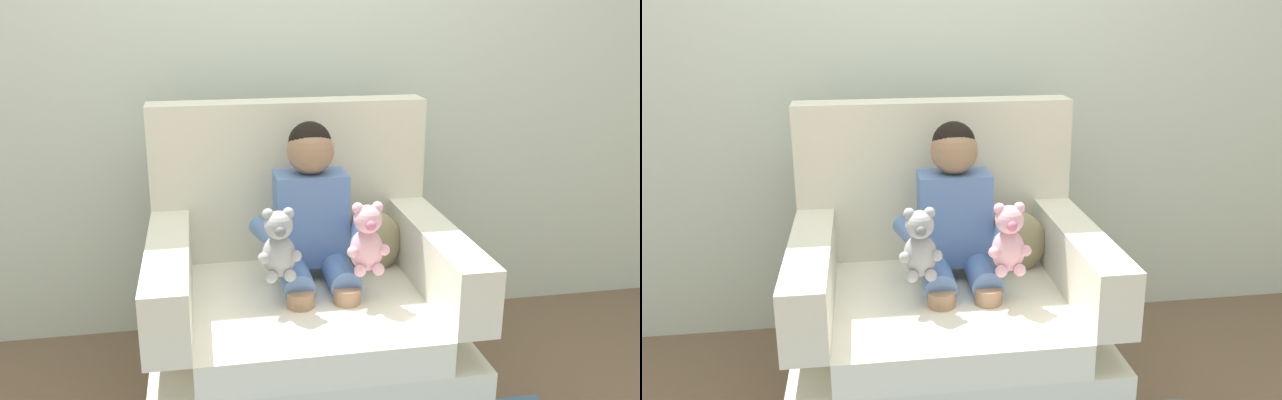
% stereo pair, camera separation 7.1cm
% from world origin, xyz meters
% --- Properties ---
extents(ground_plane, '(8.00, 8.00, 0.00)m').
position_xyz_m(ground_plane, '(0.00, 0.00, 0.00)').
color(ground_plane, brown).
extents(back_wall, '(6.00, 0.10, 2.60)m').
position_xyz_m(back_wall, '(0.00, 0.72, 1.30)').
color(back_wall, silver).
rests_on(back_wall, ground).
extents(armchair, '(1.07, 0.91, 1.06)m').
position_xyz_m(armchair, '(0.00, 0.05, 0.33)').
color(armchair, silver).
rests_on(armchair, ground).
extents(seated_child, '(0.45, 0.39, 0.82)m').
position_xyz_m(seated_child, '(0.05, 0.07, 0.65)').
color(seated_child, '#597AB7').
rests_on(seated_child, armchair).
extents(plush_pink, '(0.15, 0.12, 0.25)m').
position_xyz_m(plush_pink, '(0.19, -0.12, 0.67)').
color(plush_pink, '#EAA8BC').
rests_on(plush_pink, armchair).
extents(plush_grey, '(0.14, 0.12, 0.24)m').
position_xyz_m(plush_grey, '(-0.10, -0.12, 0.66)').
color(plush_grey, '#9E9EA3').
rests_on(plush_grey, armchair).
extents(throw_pillow, '(0.26, 0.12, 0.26)m').
position_xyz_m(throw_pillow, '(0.27, 0.17, 0.54)').
color(throw_pillow, '#998C66').
rests_on(throw_pillow, armchair).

